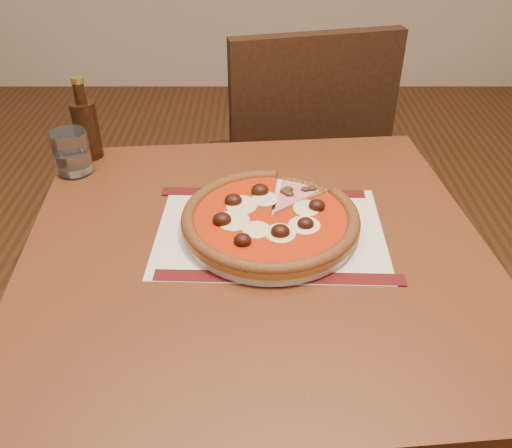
{
  "coord_description": "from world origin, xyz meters",
  "views": [
    {
      "loc": [
        0.47,
        -0.5,
        1.32
      ],
      "look_at": [
        0.47,
        0.27,
        0.78
      ],
      "focal_mm": 38.0,
      "sensor_mm": 36.0,
      "label": 1
    }
  ],
  "objects": [
    {
      "name": "table",
      "position": [
        0.47,
        0.25,
        0.65
      ],
      "size": [
        0.87,
        0.87,
        0.75
      ],
      "rotation": [
        0.0,
        0.0,
        0.09
      ],
      "color": "brown",
      "rests_on": "ground"
    },
    {
      "name": "chair_far",
      "position": [
        0.6,
        0.94,
        0.54
      ],
      "size": [
        0.54,
        0.54,
        0.95
      ],
      "rotation": [
        0.0,
        0.0,
        3.37
      ],
      "color": "black",
      "rests_on": "ground"
    },
    {
      "name": "ham_slice",
      "position": [
        0.55,
        0.36,
        0.78
      ],
      "size": [
        0.1,
        0.13,
        0.02
      ],
      "rotation": [
        0.0,
        0.0,
        1.04
      ],
      "color": "#B07B2A",
      "rests_on": "plate"
    },
    {
      "name": "placemat",
      "position": [
        0.5,
        0.29,
        0.75
      ],
      "size": [
        0.41,
        0.3,
        0.0
      ],
      "primitive_type": "cube",
      "rotation": [
        0.0,
        0.0,
        -0.03
      ],
      "color": "silver",
      "rests_on": "table"
    },
    {
      "name": "bottle",
      "position": [
        0.1,
        0.58,
        0.82
      ],
      "size": [
        0.05,
        0.05,
        0.18
      ],
      "color": "#371E0D",
      "rests_on": "table"
    },
    {
      "name": "plate",
      "position": [
        0.5,
        0.29,
        0.76
      ],
      "size": [
        0.3,
        0.3,
        0.02
      ],
      "primitive_type": "cylinder",
      "color": "white",
      "rests_on": "placemat"
    },
    {
      "name": "water_glass",
      "position": [
        0.09,
        0.51,
        0.8
      ],
      "size": [
        0.09,
        0.09,
        0.09
      ],
      "primitive_type": "cylinder",
      "rotation": [
        0.0,
        0.0,
        0.14
      ],
      "color": "white",
      "rests_on": "table"
    },
    {
      "name": "pizza",
      "position": [
        0.5,
        0.29,
        0.78
      ],
      "size": [
        0.32,
        0.32,
        0.04
      ],
      "color": "#B07B2A",
      "rests_on": "plate"
    }
  ]
}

